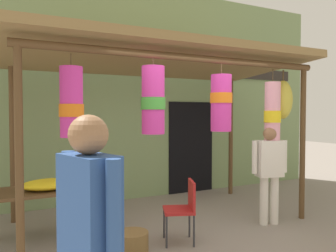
% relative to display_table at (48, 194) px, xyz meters
% --- Properties ---
extents(ground_plane, '(30.00, 30.00, 0.00)m').
position_rel_display_table_xyz_m(ground_plane, '(1.82, -0.77, -0.65)').
color(ground_plane, gray).
extents(shop_facade, '(9.53, 0.29, 4.36)m').
position_rel_display_table_xyz_m(shop_facade, '(1.83, 1.73, 1.53)').
color(shop_facade, '#7A9360').
rests_on(shop_facade, ground_plane).
extents(market_stall_canopy, '(4.80, 2.44, 2.77)m').
position_rel_display_table_xyz_m(market_stall_canopy, '(1.80, -0.09, 1.77)').
color(market_stall_canopy, brown).
rests_on(market_stall_canopy, ground_plane).
extents(display_table, '(1.38, 0.75, 0.72)m').
position_rel_display_table_xyz_m(display_table, '(0.00, 0.00, 0.00)').
color(display_table, brown).
rests_on(display_table, ground_plane).
extents(flower_heap_on_table, '(0.70, 0.49, 0.14)m').
position_rel_display_table_xyz_m(flower_heap_on_table, '(0.01, -0.06, 0.14)').
color(flower_heap_on_table, yellow).
rests_on(flower_heap_on_table, display_table).
extents(folding_chair, '(0.52, 0.52, 0.84)m').
position_rel_display_table_xyz_m(folding_chair, '(1.63, -0.91, -0.14)').
color(folding_chair, '#AD1E1E').
rests_on(folding_chair, ground_plane).
extents(wicker_basket_by_table, '(0.41, 0.41, 0.25)m').
position_rel_display_table_xyz_m(wicker_basket_by_table, '(0.89, -0.89, -0.52)').
color(wicker_basket_by_table, brown).
rests_on(wicker_basket_by_table, ground_plane).
extents(vendor_in_orange, '(0.58, 0.31, 1.53)m').
position_rel_display_table_xyz_m(vendor_in_orange, '(3.20, -0.86, 0.25)').
color(vendor_in_orange, silver).
rests_on(vendor_in_orange, ground_plane).
extents(shopper_by_bananas, '(0.33, 0.57, 1.74)m').
position_rel_display_table_xyz_m(shopper_by_bananas, '(-0.12, -2.87, 0.39)').
color(shopper_by_bananas, silver).
rests_on(shopper_by_bananas, ground_plane).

